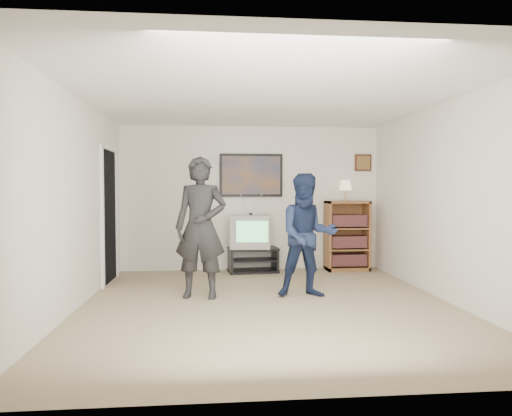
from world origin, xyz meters
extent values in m
cube|color=brown|center=(0.00, 0.00, 0.00)|extent=(4.50, 5.00, 0.01)
cube|color=white|center=(0.00, 0.00, 2.50)|extent=(4.50, 5.00, 0.01)
cube|color=silver|center=(0.00, 2.50, 1.25)|extent=(4.50, 0.01, 2.50)
cube|color=silver|center=(-2.25, 0.00, 1.25)|extent=(0.01, 5.00, 2.50)
cube|color=silver|center=(2.25, 0.00, 1.25)|extent=(0.01, 5.00, 2.50)
cube|color=black|center=(0.01, 2.23, 0.40)|extent=(0.87, 0.54, 0.04)
cube|color=black|center=(0.01, 2.23, 0.02)|extent=(0.87, 0.54, 0.04)
cube|color=black|center=(-0.38, 2.23, 0.21)|extent=(0.08, 0.45, 0.42)
cube|color=black|center=(0.40, 2.23, 0.21)|extent=(0.08, 0.45, 0.42)
imported|color=black|center=(-0.82, 0.47, 0.91)|extent=(0.74, 0.55, 1.83)
imported|color=#151F3C|center=(0.57, 0.38, 0.81)|extent=(0.79, 0.62, 1.61)
cube|color=white|center=(-0.78, 0.71, 1.10)|extent=(0.07, 0.14, 0.04)
cube|color=white|center=(0.54, 0.59, 0.99)|extent=(0.08, 0.13, 0.04)
cube|color=black|center=(0.00, 2.48, 1.65)|extent=(1.10, 0.03, 0.75)
cube|color=white|center=(-0.55, 2.48, 1.95)|extent=(0.28, 0.02, 0.14)
cube|color=#361C11|center=(2.00, 2.48, 1.88)|extent=(0.30, 0.03, 0.30)
cube|color=black|center=(-2.23, 1.60, 1.00)|extent=(0.03, 0.85, 2.00)
camera|label=1|loc=(-0.64, -5.44, 1.40)|focal=32.00mm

